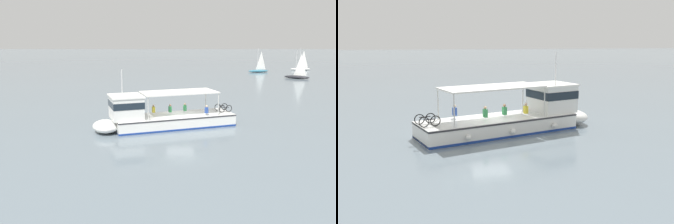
{
  "view_description": "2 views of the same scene",
  "coord_description": "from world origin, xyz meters",
  "views": [
    {
      "loc": [
        30.96,
        -0.95,
        8.02
      ],
      "look_at": [
        0.45,
        -1.13,
        1.4
      ],
      "focal_mm": 37.3,
      "sensor_mm": 36.0,
      "label": 1
    },
    {
      "loc": [
        -24.46,
        3.77,
        6.31
      ],
      "look_at": [
        0.45,
        -1.13,
        1.4
      ],
      "focal_mm": 40.95,
      "sensor_mm": 36.0,
      "label": 2
    }
  ],
  "objects": [
    {
      "name": "sailboat_far_right",
      "position": [
        -49.18,
        19.35,
        0.54
      ],
      "size": [
        2.35,
        4.98,
        5.4
      ],
      "color": "teal",
      "rests_on": "ground"
    },
    {
      "name": "ground_plane",
      "position": [
        0.0,
        0.0,
        0.0
      ],
      "size": [
        400.0,
        400.0,
        0.0
      ],
      "primitive_type": "plane",
      "color": "slate"
    },
    {
      "name": "sailboat_outer_anchorage",
      "position": [
        -54.03,
        30.77,
        0.54
      ],
      "size": [
        1.48,
        4.82,
        5.4
      ],
      "color": "white",
      "rests_on": "ground"
    },
    {
      "name": "sailboat_near_port",
      "position": [
        -36.89,
        23.77,
        0.54
      ],
      "size": [
        3.88,
        4.74,
        5.4
      ],
      "color": "#232328",
      "rests_on": "ground"
    },
    {
      "name": "ferry_main",
      "position": [
        0.78,
        -2.09,
        1.02
      ],
      "size": [
        7.03,
        13.02,
        5.32
      ],
      "color": "white",
      "rests_on": "ground"
    }
  ]
}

